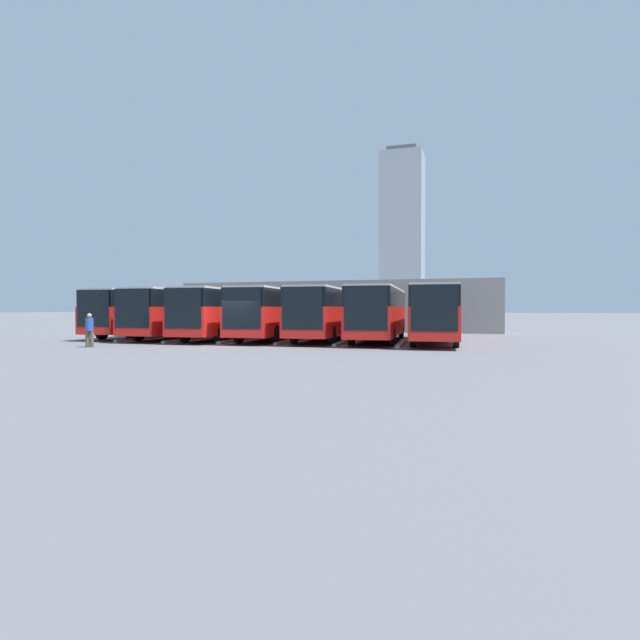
{
  "coord_description": "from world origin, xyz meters",
  "views": [
    {
      "loc": [
        -12.71,
        25.02,
        2.03
      ],
      "look_at": [
        -3.03,
        -6.15,
        1.34
      ],
      "focal_mm": 28.0,
      "sensor_mm": 36.0,
      "label": 1
    }
  ],
  "objects_px": {
    "bus_1": "(379,312)",
    "bus_3": "(276,312)",
    "bus_5": "(184,312)",
    "pedestrian": "(90,329)",
    "bus_4": "(227,312)",
    "bus_2": "(327,312)",
    "bus_6": "(149,312)",
    "bus_0": "(435,312)"
  },
  "relations": [
    {
      "from": "bus_3",
      "to": "bus_6",
      "type": "distance_m",
      "value": 10.4
    },
    {
      "from": "bus_5",
      "to": "bus_1",
      "type": "bearing_deg",
      "value": 178.05
    },
    {
      "from": "bus_2",
      "to": "pedestrian",
      "type": "bearing_deg",
      "value": 38.11
    },
    {
      "from": "bus_1",
      "to": "pedestrian",
      "type": "bearing_deg",
      "value": 30.03
    },
    {
      "from": "bus_1",
      "to": "bus_6",
      "type": "xyz_separation_m",
      "value": [
        17.32,
        -0.26,
        0.0
      ]
    },
    {
      "from": "bus_4",
      "to": "pedestrian",
      "type": "xyz_separation_m",
      "value": [
        3.55,
        8.86,
        -0.9
      ]
    },
    {
      "from": "bus_0",
      "to": "bus_5",
      "type": "distance_m",
      "value": 17.32
    },
    {
      "from": "bus_5",
      "to": "pedestrian",
      "type": "relative_size",
      "value": 6.87
    },
    {
      "from": "bus_3",
      "to": "pedestrian",
      "type": "xyz_separation_m",
      "value": [
        7.02,
        9.23,
        -0.9
      ]
    },
    {
      "from": "bus_1",
      "to": "bus_6",
      "type": "bearing_deg",
      "value": -4.87
    },
    {
      "from": "bus_5",
      "to": "pedestrian",
      "type": "distance_m",
      "value": 8.97
    },
    {
      "from": "bus_1",
      "to": "bus_2",
      "type": "relative_size",
      "value": 1.0
    },
    {
      "from": "bus_3",
      "to": "bus_4",
      "type": "xyz_separation_m",
      "value": [
        3.46,
        0.36,
        0.0
      ]
    },
    {
      "from": "bus_0",
      "to": "bus_6",
      "type": "height_order",
      "value": "same"
    },
    {
      "from": "bus_5",
      "to": "bus_3",
      "type": "bearing_deg",
      "value": 178.47
    },
    {
      "from": "bus_1",
      "to": "bus_6",
      "type": "relative_size",
      "value": 1.0
    },
    {
      "from": "bus_1",
      "to": "bus_3",
      "type": "distance_m",
      "value": 6.93
    },
    {
      "from": "bus_5",
      "to": "pedestrian",
      "type": "xyz_separation_m",
      "value": [
        0.09,
        8.92,
        -0.9
      ]
    },
    {
      "from": "bus_2",
      "to": "bus_5",
      "type": "bearing_deg",
      "value": -0.95
    },
    {
      "from": "bus_1",
      "to": "bus_3",
      "type": "xyz_separation_m",
      "value": [
        6.93,
        0.2,
        0.0
      ]
    },
    {
      "from": "bus_2",
      "to": "bus_4",
      "type": "height_order",
      "value": "same"
    },
    {
      "from": "bus_0",
      "to": "pedestrian",
      "type": "xyz_separation_m",
      "value": [
        17.41,
        9.17,
        -0.9
      ]
    },
    {
      "from": "bus_2",
      "to": "bus_3",
      "type": "xyz_separation_m",
      "value": [
        3.46,
        0.26,
        0.0
      ]
    },
    {
      "from": "bus_1",
      "to": "bus_4",
      "type": "xyz_separation_m",
      "value": [
        10.39,
        0.56,
        0.0
      ]
    },
    {
      "from": "bus_3",
      "to": "bus_5",
      "type": "bearing_deg",
      "value": -1.53
    },
    {
      "from": "bus_1",
      "to": "bus_5",
      "type": "distance_m",
      "value": 13.87
    },
    {
      "from": "bus_4",
      "to": "bus_6",
      "type": "distance_m",
      "value": 6.98
    },
    {
      "from": "bus_2",
      "to": "bus_3",
      "type": "bearing_deg",
      "value": 0.21
    },
    {
      "from": "bus_2",
      "to": "pedestrian",
      "type": "xyz_separation_m",
      "value": [
        10.48,
        9.48,
        -0.9
      ]
    },
    {
      "from": "bus_1",
      "to": "bus_4",
      "type": "relative_size",
      "value": 1.0
    },
    {
      "from": "bus_2",
      "to": "bus_6",
      "type": "height_order",
      "value": "same"
    },
    {
      "from": "bus_2",
      "to": "bus_3",
      "type": "relative_size",
      "value": 1.0
    },
    {
      "from": "bus_1",
      "to": "bus_4",
      "type": "distance_m",
      "value": 10.41
    },
    {
      "from": "bus_5",
      "to": "bus_6",
      "type": "xyz_separation_m",
      "value": [
        3.46,
        -0.76,
        0.0
      ]
    },
    {
      "from": "bus_0",
      "to": "bus_6",
      "type": "relative_size",
      "value": 1.0
    },
    {
      "from": "bus_1",
      "to": "bus_3",
      "type": "relative_size",
      "value": 1.0
    },
    {
      "from": "bus_3",
      "to": "pedestrian",
      "type": "bearing_deg",
      "value": 48.72
    },
    {
      "from": "bus_3",
      "to": "bus_6",
      "type": "relative_size",
      "value": 1.0
    },
    {
      "from": "bus_1",
      "to": "bus_5",
      "type": "height_order",
      "value": "same"
    },
    {
      "from": "bus_5",
      "to": "bus_4",
      "type": "bearing_deg",
      "value": 174.95
    },
    {
      "from": "bus_3",
      "to": "bus_6",
      "type": "xyz_separation_m",
      "value": [
        10.39,
        -0.46,
        0.0
      ]
    },
    {
      "from": "bus_5",
      "to": "bus_0",
      "type": "bearing_deg",
      "value": 176.81
    }
  ]
}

